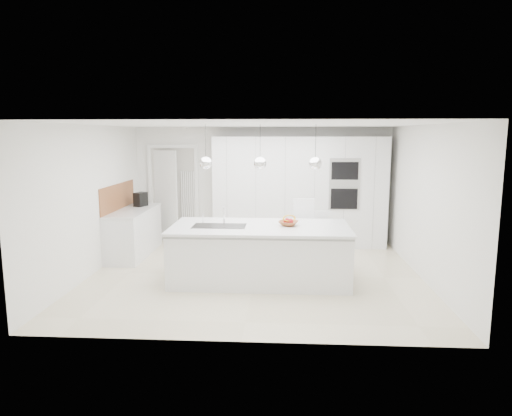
# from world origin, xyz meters

# --- Properties ---
(floor) EXTENTS (5.50, 5.50, 0.00)m
(floor) POSITION_xyz_m (0.00, 0.00, 0.00)
(floor) COLOR beige
(floor) RESTS_ON ground
(wall_back) EXTENTS (5.50, 0.00, 5.50)m
(wall_back) POSITION_xyz_m (0.00, 2.50, 1.25)
(wall_back) COLOR white
(wall_back) RESTS_ON ground
(wall_left) EXTENTS (0.00, 5.00, 5.00)m
(wall_left) POSITION_xyz_m (-2.75, 0.00, 1.25)
(wall_left) COLOR white
(wall_left) RESTS_ON ground
(ceiling) EXTENTS (5.50, 5.50, 0.00)m
(ceiling) POSITION_xyz_m (0.00, 0.00, 2.50)
(ceiling) COLOR white
(ceiling) RESTS_ON wall_back
(tall_cabinets) EXTENTS (3.60, 0.60, 2.30)m
(tall_cabinets) POSITION_xyz_m (0.80, 2.20, 1.15)
(tall_cabinets) COLOR white
(tall_cabinets) RESTS_ON floor
(oven_stack) EXTENTS (0.62, 0.04, 1.05)m
(oven_stack) POSITION_xyz_m (1.70, 1.89, 1.35)
(oven_stack) COLOR #A5A5A8
(oven_stack) RESTS_ON tall_cabinets
(doorway_frame) EXTENTS (1.11, 0.08, 2.13)m
(doorway_frame) POSITION_xyz_m (-1.95, 2.47, 1.02)
(doorway_frame) COLOR white
(doorway_frame) RESTS_ON floor
(hallway_door) EXTENTS (0.76, 0.38, 2.00)m
(hallway_door) POSITION_xyz_m (-2.20, 2.42, 1.00)
(hallway_door) COLOR white
(hallway_door) RESTS_ON floor
(radiator) EXTENTS (0.32, 0.04, 1.40)m
(radiator) POSITION_xyz_m (-1.63, 2.46, 0.85)
(radiator) COLOR white
(radiator) RESTS_ON floor
(left_base_cabinets) EXTENTS (0.60, 1.80, 0.86)m
(left_base_cabinets) POSITION_xyz_m (-2.45, 1.20, 0.43)
(left_base_cabinets) COLOR white
(left_base_cabinets) RESTS_ON floor
(left_worktop) EXTENTS (0.62, 1.82, 0.04)m
(left_worktop) POSITION_xyz_m (-2.45, 1.20, 0.88)
(left_worktop) COLOR white
(left_worktop) RESTS_ON left_base_cabinets
(oak_backsplash) EXTENTS (0.02, 1.80, 0.50)m
(oak_backsplash) POSITION_xyz_m (-2.74, 1.20, 1.15)
(oak_backsplash) COLOR #99572D
(oak_backsplash) RESTS_ON wall_left
(island_base) EXTENTS (2.80, 1.20, 0.86)m
(island_base) POSITION_xyz_m (0.10, -0.30, 0.43)
(island_base) COLOR white
(island_base) RESTS_ON floor
(island_worktop) EXTENTS (2.84, 1.40, 0.04)m
(island_worktop) POSITION_xyz_m (0.10, -0.25, 0.88)
(island_worktop) COLOR white
(island_worktop) RESTS_ON island_base
(island_sink) EXTENTS (0.84, 0.44, 0.18)m
(island_sink) POSITION_xyz_m (-0.55, -0.30, 0.82)
(island_sink) COLOR #3F3F42
(island_sink) RESTS_ON island_worktop
(island_tap) EXTENTS (0.02, 0.02, 0.30)m
(island_tap) POSITION_xyz_m (-0.50, -0.10, 1.05)
(island_tap) COLOR white
(island_tap) RESTS_ON island_worktop
(pendant_left) EXTENTS (0.20, 0.20, 0.20)m
(pendant_left) POSITION_xyz_m (-0.75, -0.30, 1.90)
(pendant_left) COLOR white
(pendant_left) RESTS_ON ceiling
(pendant_mid) EXTENTS (0.20, 0.20, 0.20)m
(pendant_mid) POSITION_xyz_m (0.10, -0.30, 1.90)
(pendant_mid) COLOR white
(pendant_mid) RESTS_ON ceiling
(pendant_right) EXTENTS (0.20, 0.20, 0.20)m
(pendant_right) POSITION_xyz_m (0.95, -0.30, 1.90)
(pendant_right) COLOR white
(pendant_right) RESTS_ON ceiling
(fruit_bowl) EXTENTS (0.39, 0.39, 0.08)m
(fruit_bowl) POSITION_xyz_m (0.55, -0.20, 0.94)
(fruit_bowl) COLOR #99572D
(fruit_bowl) RESTS_ON island_worktop
(espresso_machine) EXTENTS (0.26, 0.31, 0.28)m
(espresso_machine) POSITION_xyz_m (-2.43, 1.63, 1.04)
(espresso_machine) COLOR black
(espresso_machine) RESTS_ON left_worktop
(bar_stool_left) EXTENTS (0.42, 0.57, 1.20)m
(bar_stool_left) POSITION_xyz_m (0.83, 0.52, 0.60)
(bar_stool_left) COLOR white
(bar_stool_left) RESTS_ON floor
(bar_stool_right) EXTENTS (0.34, 0.46, 1.00)m
(bar_stool_right) POSITION_xyz_m (1.17, 0.52, 0.50)
(bar_stool_right) COLOR white
(bar_stool_right) RESTS_ON floor
(apple_a) EXTENTS (0.09, 0.09, 0.09)m
(apple_a) POSITION_xyz_m (0.58, -0.20, 0.97)
(apple_a) COLOR #B31A20
(apple_a) RESTS_ON fruit_bowl
(apple_b) EXTENTS (0.09, 0.09, 0.09)m
(apple_b) POSITION_xyz_m (0.53, -0.16, 0.97)
(apple_b) COLOR #B31A20
(apple_b) RESTS_ON fruit_bowl
(apple_c) EXTENTS (0.07, 0.07, 0.07)m
(apple_c) POSITION_xyz_m (0.50, -0.18, 0.97)
(apple_c) COLOR #B31A20
(apple_c) RESTS_ON fruit_bowl
(banana_bunch) EXTENTS (0.25, 0.18, 0.22)m
(banana_bunch) POSITION_xyz_m (0.56, -0.21, 1.02)
(banana_bunch) COLOR yellow
(banana_bunch) RESTS_ON fruit_bowl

